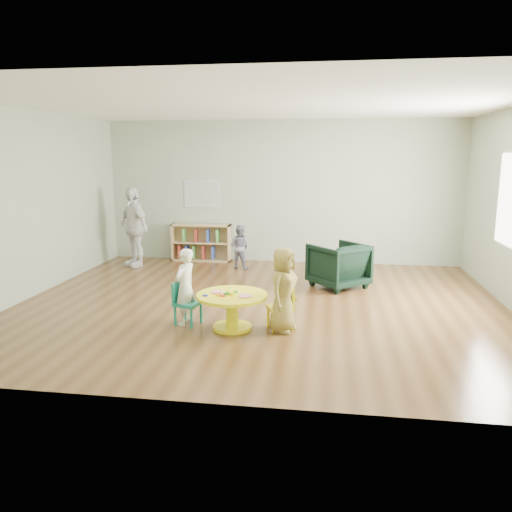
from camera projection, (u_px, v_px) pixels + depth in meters
The scene contains 11 objects.
room at pixel (261, 172), 6.87m from camera, with size 7.10×7.00×2.80m.
activity_table at pixel (232, 305), 6.17m from camera, with size 0.88×0.88×0.49m.
kid_chair_left at pixel (185, 301), 6.34m from camera, with size 0.37×0.37×0.56m.
kid_chair_right at pixel (283, 306), 6.17m from camera, with size 0.38×0.38×0.54m.
bookshelf at pixel (201, 243), 10.18m from camera, with size 1.20×0.30×0.75m.
alphabet_poster at pixel (202, 194), 10.10m from camera, with size 0.74×0.01×0.54m.
armchair at pixel (338, 265), 8.10m from camera, with size 0.78×0.80×0.73m, color black.
child_left at pixel (185, 287), 6.30m from camera, with size 0.36×0.23×0.98m, color white.
child_right at pixel (283, 290), 6.04m from camera, with size 0.51×0.33×1.05m, color yellow.
toddler at pixel (240, 247), 9.42m from camera, with size 0.41×0.32×0.84m, color #19183D.
adult_caretaker at pixel (134, 227), 9.58m from camera, with size 0.90×0.37×1.53m, color white.
Camera 1 is at (0.95, -6.90, 2.13)m, focal length 35.00 mm.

